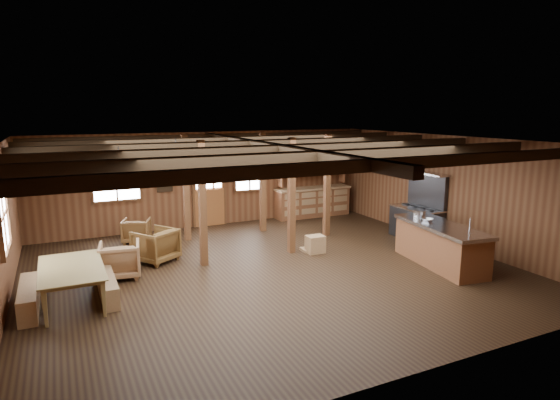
% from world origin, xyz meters
% --- Properties ---
extents(room, '(10.04, 9.04, 2.84)m').
position_xyz_m(room, '(0.00, 0.00, 1.40)').
color(room, black).
rests_on(room, ground).
extents(ceiling_joists, '(9.80, 8.82, 0.18)m').
position_xyz_m(ceiling_joists, '(0.00, 0.18, 2.68)').
color(ceiling_joists, black).
rests_on(ceiling_joists, ceiling).
extents(timber_posts, '(3.95, 2.35, 2.80)m').
position_xyz_m(timber_posts, '(0.52, 2.08, 1.40)').
color(timber_posts, '#482E14').
rests_on(timber_posts, floor).
extents(back_door, '(1.02, 0.08, 2.15)m').
position_xyz_m(back_door, '(0.00, 4.45, 0.88)').
color(back_door, brown).
rests_on(back_door, floor).
extents(window_back_left, '(1.32, 0.06, 1.32)m').
position_xyz_m(window_back_left, '(-2.60, 4.46, 1.60)').
color(window_back_left, white).
rests_on(window_back_left, wall_back).
extents(window_back_right, '(1.02, 0.06, 1.32)m').
position_xyz_m(window_back_right, '(1.30, 4.46, 1.60)').
color(window_back_right, white).
rests_on(window_back_right, wall_back).
extents(window_left, '(0.14, 1.24, 1.32)m').
position_xyz_m(window_left, '(-4.96, 0.50, 1.60)').
color(window_left, white).
rests_on(window_left, wall_back).
extents(notice_boards, '(1.08, 0.03, 0.90)m').
position_xyz_m(notice_boards, '(-1.50, 4.46, 1.64)').
color(notice_boards, silver).
rests_on(notice_boards, wall_back).
extents(back_counter, '(2.55, 0.60, 2.45)m').
position_xyz_m(back_counter, '(3.40, 4.20, 0.60)').
color(back_counter, brown).
rests_on(back_counter, floor).
extents(pendant_lamps, '(1.86, 2.36, 0.66)m').
position_xyz_m(pendant_lamps, '(-2.25, 1.00, 2.25)').
color(pendant_lamps, '#2C2C2F').
rests_on(pendant_lamps, ceiling).
extents(pot_rack, '(0.33, 3.00, 0.45)m').
position_xyz_m(pot_rack, '(3.18, 0.30, 2.29)').
color(pot_rack, '#2C2C2F').
rests_on(pot_rack, ceiling).
extents(kitchen_island, '(1.23, 2.60, 1.20)m').
position_xyz_m(kitchen_island, '(3.57, -1.30, 0.48)').
color(kitchen_island, brown).
rests_on(kitchen_island, floor).
extents(step_stool, '(0.49, 0.35, 0.43)m').
position_xyz_m(step_stool, '(1.51, 0.71, 0.21)').
color(step_stool, olive).
rests_on(step_stool, floor).
extents(commercial_range, '(0.78, 1.46, 1.81)m').
position_xyz_m(commercial_range, '(4.65, 0.64, 0.60)').
color(commercial_range, '#2C2C2F').
rests_on(commercial_range, floor).
extents(dining_table, '(1.09, 1.94, 0.68)m').
position_xyz_m(dining_table, '(-3.90, -0.02, 0.34)').
color(dining_table, olive).
rests_on(dining_table, floor).
extents(bench_wall, '(0.30, 1.58, 0.44)m').
position_xyz_m(bench_wall, '(-4.65, -0.02, 0.22)').
color(bench_wall, olive).
rests_on(bench_wall, floor).
extents(bench_aisle, '(0.28, 1.47, 0.40)m').
position_xyz_m(bench_aisle, '(-3.35, -0.02, 0.20)').
color(bench_aisle, olive).
rests_on(bench_aisle, floor).
extents(armchair_a, '(1.15, 1.15, 0.77)m').
position_xyz_m(armchair_a, '(-2.13, 1.71, 0.38)').
color(armchair_a, brown).
rests_on(armchair_a, floor).
extents(armchair_b, '(0.87, 0.88, 0.63)m').
position_xyz_m(armchair_b, '(-2.27, 3.54, 0.32)').
color(armchair_b, brown).
rests_on(armchair_b, floor).
extents(armchair_c, '(0.91, 0.93, 0.74)m').
position_xyz_m(armchair_c, '(-3.00, 1.00, 0.37)').
color(armchair_c, '#916642').
rests_on(armchair_c, floor).
extents(counter_pot, '(0.29, 0.29, 0.17)m').
position_xyz_m(counter_pot, '(3.61, -0.53, 1.03)').
color(counter_pot, '#BABCC2').
rests_on(counter_pot, kitchen_island).
extents(bowl, '(0.33, 0.33, 0.06)m').
position_xyz_m(bowl, '(3.51, -0.91, 0.97)').
color(bowl, silver).
rests_on(bowl, kitchen_island).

